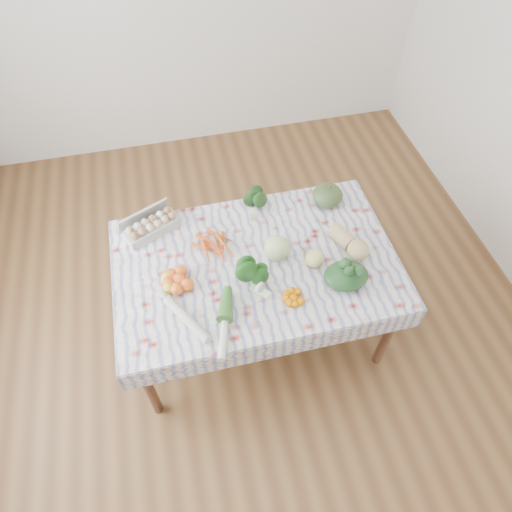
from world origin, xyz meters
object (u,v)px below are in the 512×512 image
butternut_squash (350,241)px  grapefruit (314,259)px  cabbage (277,248)px  kabocha_squash (328,195)px  dining_table (256,271)px  egg_carton (152,227)px

butternut_squash → grapefruit: bearing=173.3°
cabbage → kabocha_squash: bearing=39.8°
grapefruit → dining_table: bearing=163.8°
egg_carton → dining_table: bearing=-58.6°
kabocha_squash → cabbage: bearing=-140.2°
egg_carton → kabocha_squash: (1.13, -0.00, 0.02)m
dining_table → grapefruit: bearing=-16.2°
kabocha_squash → grapefruit: 0.52m
butternut_squash → cabbage: bearing=152.1°
kabocha_squash → grapefruit: bearing=-117.1°
butternut_squash → kabocha_squash: bearing=67.0°
dining_table → cabbage: bearing=5.9°
cabbage → grapefruit: (0.19, -0.11, -0.02)m
dining_table → butternut_squash: size_ratio=5.84×
dining_table → butternut_squash: butternut_squash is taller
kabocha_squash → butternut_squash: 0.40m
butternut_squash → grapefruit: butternut_squash is taller
dining_table → grapefruit: 0.36m
dining_table → egg_carton: egg_carton is taller
grapefruit → egg_carton: bearing=152.2°
grapefruit → kabocha_squash: bearing=62.9°
cabbage → egg_carton: bearing=152.5°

